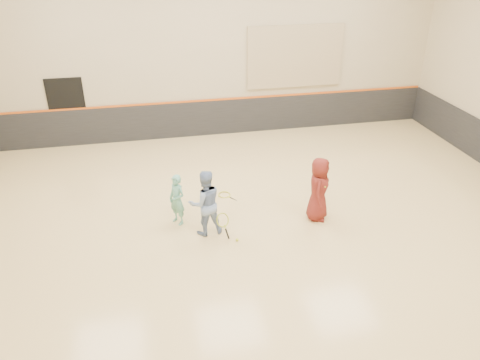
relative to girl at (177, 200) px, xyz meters
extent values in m
cube|color=#D9B36F|center=(1.61, -0.73, -0.72)|extent=(15.00, 12.00, 0.20)
cube|color=#C7B691|center=(1.61, 5.28, 2.38)|extent=(15.00, 0.02, 6.00)
cube|color=#C7B691|center=(1.61, -6.74, 2.38)|extent=(15.00, 0.02, 6.00)
cube|color=#232326|center=(1.61, 5.24, -0.02)|extent=(14.90, 0.04, 1.20)
cube|color=#D85914|center=(1.61, 5.23, 0.60)|extent=(14.90, 0.03, 0.06)
cube|color=tan|center=(4.41, 5.22, 1.88)|extent=(3.20, 0.08, 2.00)
cube|color=black|center=(-2.89, 5.25, 0.48)|extent=(1.10, 0.05, 2.20)
imported|color=#68B5A1|center=(0.00, 0.00, 0.00)|extent=(0.51, 0.54, 1.24)
imported|color=#7E97C4|center=(0.58, -0.54, 0.16)|extent=(0.83, 0.69, 1.55)
imported|color=maroon|center=(3.25, -0.46, 0.16)|extent=(0.76, 0.90, 1.56)
sphere|color=#DBE836|center=(1.20, -1.03, -0.58)|extent=(0.07, 0.07, 0.07)
sphere|color=yellow|center=(3.32, -0.66, 0.34)|extent=(0.07, 0.07, 0.07)
sphere|color=yellow|center=(0.98, 1.35, -0.58)|extent=(0.07, 0.07, 0.07)
camera|label=1|loc=(-0.49, -9.39, 5.42)|focal=35.00mm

